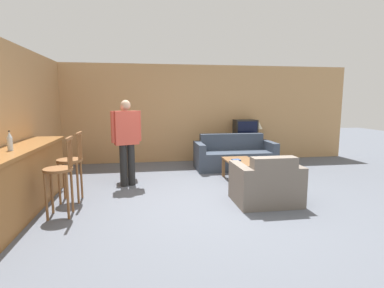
{
  "coord_description": "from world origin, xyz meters",
  "views": [
    {
      "loc": [
        -1.01,
        -4.57,
        1.65
      ],
      "look_at": [
        -0.15,
        0.89,
        0.85
      ],
      "focal_mm": 28.0,
      "sensor_mm": 36.0,
      "label": 1
    }
  ],
  "objects_px": {
    "couch_far": "(234,156)",
    "armchair_near": "(266,185)",
    "bar_chair_mid": "(71,165)",
    "table_lamp": "(258,126)",
    "tv": "(245,129)",
    "person_by_window": "(125,136)",
    "person_by_counter": "(127,138)",
    "tv_unit": "(245,150)",
    "book_on_table": "(236,160)",
    "coffee_table": "(241,164)",
    "bar_chair_near": "(60,175)",
    "bottle": "(10,141)"
  },
  "relations": [
    {
      "from": "bar_chair_near",
      "to": "bar_chair_mid",
      "type": "bearing_deg",
      "value": 90.0
    },
    {
      "from": "bar_chair_near",
      "to": "person_by_counter",
      "type": "distance_m",
      "value": 1.72
    },
    {
      "from": "bar_chair_mid",
      "to": "table_lamp",
      "type": "height_order",
      "value": "bar_chair_mid"
    },
    {
      "from": "coffee_table",
      "to": "person_by_counter",
      "type": "relative_size",
      "value": 0.61
    },
    {
      "from": "book_on_table",
      "to": "person_by_window",
      "type": "bearing_deg",
      "value": 163.26
    },
    {
      "from": "coffee_table",
      "to": "person_by_window",
      "type": "xyz_separation_m",
      "value": [
        -2.35,
        0.71,
        0.54
      ]
    },
    {
      "from": "coffee_table",
      "to": "tv_unit",
      "type": "xyz_separation_m",
      "value": [
        0.76,
        2.01,
        -0.06
      ]
    },
    {
      "from": "tv_unit",
      "to": "bottle",
      "type": "distance_m",
      "value": 5.7
    },
    {
      "from": "couch_far",
      "to": "person_by_window",
      "type": "xyz_separation_m",
      "value": [
        -2.57,
        -0.52,
        0.61
      ]
    },
    {
      "from": "armchair_near",
      "to": "person_by_window",
      "type": "height_order",
      "value": "person_by_window"
    },
    {
      "from": "bar_chair_mid",
      "to": "tv",
      "type": "xyz_separation_m",
      "value": [
        3.9,
        2.73,
        0.27
      ]
    },
    {
      "from": "tv",
      "to": "book_on_table",
      "type": "distance_m",
      "value": 2.2
    },
    {
      "from": "tv_unit",
      "to": "bar_chair_near",
      "type": "bearing_deg",
      "value": -138.97
    },
    {
      "from": "armchair_near",
      "to": "tv_unit",
      "type": "bearing_deg",
      "value": 76.97
    },
    {
      "from": "coffee_table",
      "to": "bar_chair_near",
      "type": "bearing_deg",
      "value": -156.26
    },
    {
      "from": "table_lamp",
      "to": "armchair_near",
      "type": "bearing_deg",
      "value": -108.85
    },
    {
      "from": "bar_chair_mid",
      "to": "armchair_near",
      "type": "height_order",
      "value": "bar_chair_mid"
    },
    {
      "from": "tv_unit",
      "to": "book_on_table",
      "type": "bearing_deg",
      "value": -113.47
    },
    {
      "from": "couch_far",
      "to": "tv_unit",
      "type": "relative_size",
      "value": 1.89
    },
    {
      "from": "armchair_near",
      "to": "book_on_table",
      "type": "height_order",
      "value": "armchair_near"
    },
    {
      "from": "person_by_window",
      "to": "person_by_counter",
      "type": "distance_m",
      "value": 0.64
    },
    {
      "from": "couch_far",
      "to": "armchair_near",
      "type": "height_order",
      "value": "couch_far"
    },
    {
      "from": "bottle",
      "to": "person_by_window",
      "type": "xyz_separation_m",
      "value": [
        1.41,
        2.08,
        -0.19
      ]
    },
    {
      "from": "bar_chair_near",
      "to": "couch_far",
      "type": "distance_m",
      "value": 4.27
    },
    {
      "from": "coffee_table",
      "to": "person_by_window",
      "type": "bearing_deg",
      "value": 163.27
    },
    {
      "from": "table_lamp",
      "to": "bottle",
      "type": "bearing_deg",
      "value": -145.26
    },
    {
      "from": "tv_unit",
      "to": "person_by_counter",
      "type": "height_order",
      "value": "person_by_counter"
    },
    {
      "from": "bar_chair_mid",
      "to": "armchair_near",
      "type": "xyz_separation_m",
      "value": [
        3.13,
        -0.6,
        -0.3
      ]
    },
    {
      "from": "bar_chair_near",
      "to": "armchair_near",
      "type": "height_order",
      "value": "bar_chair_near"
    },
    {
      "from": "couch_far",
      "to": "person_by_counter",
      "type": "distance_m",
      "value": 2.83
    },
    {
      "from": "tv_unit",
      "to": "person_by_window",
      "type": "distance_m",
      "value": 3.42
    },
    {
      "from": "bar_chair_near",
      "to": "tv",
      "type": "relative_size",
      "value": 1.92
    },
    {
      "from": "coffee_table",
      "to": "person_by_counter",
      "type": "height_order",
      "value": "person_by_counter"
    },
    {
      "from": "table_lamp",
      "to": "person_by_counter",
      "type": "xyz_separation_m",
      "value": [
        -3.41,
        -1.94,
        -0.04
      ]
    },
    {
      "from": "couch_far",
      "to": "table_lamp",
      "type": "distance_m",
      "value": 1.37
    },
    {
      "from": "bar_chair_mid",
      "to": "book_on_table",
      "type": "height_order",
      "value": "bar_chair_mid"
    },
    {
      "from": "bar_chair_mid",
      "to": "tv",
      "type": "height_order",
      "value": "bar_chair_mid"
    },
    {
      "from": "bar_chair_near",
      "to": "person_by_counter",
      "type": "relative_size",
      "value": 0.69
    },
    {
      "from": "table_lamp",
      "to": "person_by_counter",
      "type": "relative_size",
      "value": 0.3
    },
    {
      "from": "tv",
      "to": "table_lamp",
      "type": "height_order",
      "value": "tv"
    },
    {
      "from": "bar_chair_mid",
      "to": "table_lamp",
      "type": "xyz_separation_m",
      "value": [
        4.27,
        2.73,
        0.37
      ]
    },
    {
      "from": "coffee_table",
      "to": "table_lamp",
      "type": "relative_size",
      "value": 2.05
    },
    {
      "from": "person_by_window",
      "to": "person_by_counter",
      "type": "xyz_separation_m",
      "value": [
        0.07,
        -0.63,
        0.03
      ]
    },
    {
      "from": "person_by_window",
      "to": "person_by_counter",
      "type": "bearing_deg",
      "value": -84.04
    },
    {
      "from": "couch_far",
      "to": "table_lamp",
      "type": "bearing_deg",
      "value": 41.12
    },
    {
      "from": "book_on_table",
      "to": "table_lamp",
      "type": "relative_size",
      "value": 0.35
    },
    {
      "from": "table_lamp",
      "to": "book_on_table",
      "type": "bearing_deg",
      "value": -121.76
    },
    {
      "from": "couch_far",
      "to": "person_by_counter",
      "type": "bearing_deg",
      "value": -155.31
    },
    {
      "from": "bar_chair_mid",
      "to": "person_by_window",
      "type": "height_order",
      "value": "person_by_window"
    },
    {
      "from": "person_by_window",
      "to": "armchair_near",
      "type": "bearing_deg",
      "value": -40.95
    }
  ]
}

